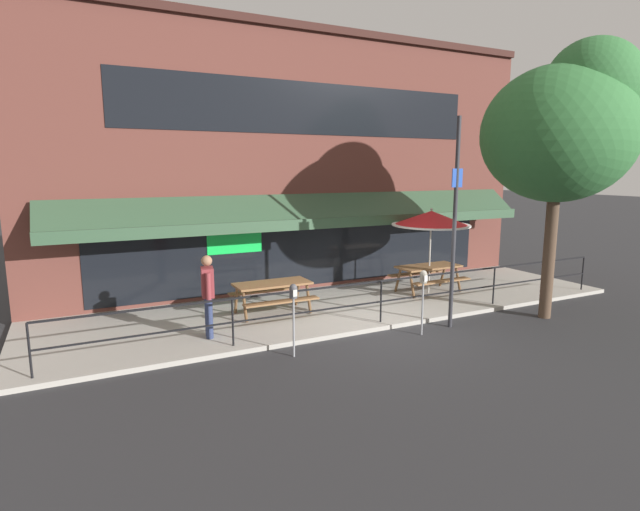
{
  "coord_description": "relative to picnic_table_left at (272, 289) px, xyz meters",
  "views": [
    {
      "loc": [
        -6.13,
        -8.83,
        3.53
      ],
      "look_at": [
        -0.89,
        1.6,
        1.5
      ],
      "focal_mm": 28.0,
      "sensor_mm": 36.0,
      "label": 1
    }
  ],
  "objects": [
    {
      "name": "patio_railing",
      "position": [
        1.95,
        -1.71,
        0.09
      ],
      "size": [
        13.84,
        0.04,
        0.97
      ],
      "color": "black",
      "rests_on": "patio_deck"
    },
    {
      "name": "parking_meter_near",
      "position": [
        -0.56,
        -2.54,
        0.44
      ],
      "size": [
        0.15,
        0.16,
        1.42
      ],
      "color": "gray",
      "rests_on": "ground"
    },
    {
      "name": "pedestrian_walking",
      "position": [
        -1.78,
        -0.97,
        0.35
      ],
      "size": [
        0.31,
        0.61,
        1.71
      ],
      "color": "navy",
      "rests_on": "patio_deck"
    },
    {
      "name": "ground_plane",
      "position": [
        1.95,
        -2.01,
        -0.71
      ],
      "size": [
        120.0,
        120.0,
        0.0
      ],
      "primitive_type": "plane",
      "color": "#2D2D30"
    },
    {
      "name": "patio_deck",
      "position": [
        1.95,
        -0.01,
        -0.66
      ],
      "size": [
        15.0,
        4.0,
        0.1
      ],
      "primitive_type": "cube",
      "color": "#ADA89E",
      "rests_on": "ground"
    },
    {
      "name": "patio_umbrella_centre",
      "position": [
        4.68,
        -0.01,
        1.47
      ],
      "size": [
        2.14,
        2.14,
        2.38
      ],
      "color": "#B7B2A8",
      "rests_on": "patio_deck"
    },
    {
      "name": "parking_meter_far",
      "position": [
        2.41,
        -2.62,
        0.44
      ],
      "size": [
        0.15,
        0.16,
        1.42
      ],
      "color": "gray",
      "rests_on": "ground"
    },
    {
      "name": "restaurant_building",
      "position": [
        1.95,
        2.22,
        2.96
      ],
      "size": [
        15.0,
        1.6,
        7.38
      ],
      "color": "brown",
      "rests_on": "ground"
    },
    {
      "name": "street_sign_pole",
      "position": [
        3.33,
        -2.46,
        1.67
      ],
      "size": [
        0.28,
        0.09,
        4.64
      ],
      "color": "#2D2D33",
      "rests_on": "ground"
    },
    {
      "name": "picnic_table_left",
      "position": [
        0.0,
        0.0,
        0.0
      ],
      "size": [
        1.8,
        1.42,
        0.76
      ],
      "color": "brown",
      "rests_on": "patio_deck"
    },
    {
      "name": "picnic_table_centre",
      "position": [
        4.68,
        0.01,
        0.0
      ],
      "size": [
        1.8,
        1.42,
        0.76
      ],
      "color": "brown",
      "rests_on": "patio_deck"
    },
    {
      "name": "street_tree_curbside",
      "position": [
        5.97,
        -2.98,
        3.79
      ],
      "size": [
        3.61,
        3.25,
        6.38
      ],
      "color": "brown",
      "rests_on": "ground"
    }
  ]
}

